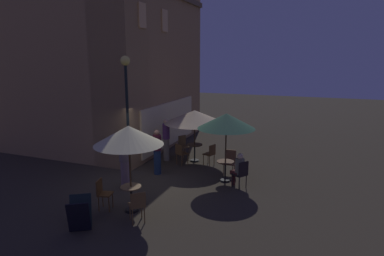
% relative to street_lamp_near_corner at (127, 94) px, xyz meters
% --- Properties ---
extents(ground_plane, '(60.00, 60.00, 0.00)m').
position_rel_street_lamp_near_corner_xyz_m(ground_plane, '(-0.16, -0.55, -3.15)').
color(ground_plane, '#322C22').
extents(cafe_building, '(7.93, 8.50, 8.19)m').
position_rel_street_lamp_near_corner_xyz_m(cafe_building, '(3.20, 3.03, 0.94)').
color(cafe_building, '#A57E4E').
rests_on(cafe_building, ground).
extents(street_lamp_near_corner, '(0.34, 0.34, 4.46)m').
position_rel_street_lamp_near_corner_xyz_m(street_lamp_near_corner, '(0.00, 0.00, 0.00)').
color(street_lamp_near_corner, black).
rests_on(street_lamp_near_corner, ground).
extents(menu_sandwich_board, '(0.83, 0.80, 0.87)m').
position_rel_street_lamp_near_corner_xyz_m(menu_sandwich_board, '(-3.53, -0.71, -2.70)').
color(menu_sandwich_board, black).
rests_on(menu_sandwich_board, ground).
extents(cafe_table_0, '(0.67, 0.67, 0.75)m').
position_rel_street_lamp_near_corner_xyz_m(cafe_table_0, '(2.94, -1.41, -2.62)').
color(cafe_table_0, black).
rests_on(cafe_table_0, ground).
extents(cafe_table_1, '(0.62, 0.62, 0.75)m').
position_rel_street_lamp_near_corner_xyz_m(cafe_table_1, '(1.16, -3.27, -2.64)').
color(cafe_table_1, black).
rests_on(cafe_table_1, ground).
extents(cafe_table_2, '(0.60, 0.60, 0.76)m').
position_rel_street_lamp_near_corner_xyz_m(cafe_table_2, '(-2.11, -1.36, -2.65)').
color(cafe_table_2, black).
rests_on(cafe_table_2, ground).
extents(patio_umbrella_0, '(2.59, 2.59, 2.23)m').
position_rel_street_lamp_near_corner_xyz_m(patio_umbrella_0, '(2.94, -1.41, -1.20)').
color(patio_umbrella_0, black).
rests_on(patio_umbrella_0, ground).
extents(patio_umbrella_1, '(2.04, 2.04, 2.49)m').
position_rel_street_lamp_near_corner_xyz_m(patio_umbrella_1, '(1.16, -3.27, -0.93)').
color(patio_umbrella_1, black).
rests_on(patio_umbrella_1, ground).
extents(patio_umbrella_2, '(1.95, 1.95, 2.54)m').
position_rel_street_lamp_near_corner_xyz_m(patio_umbrella_2, '(-2.11, -1.36, -0.88)').
color(patio_umbrella_2, black).
rests_on(patio_umbrella_2, ground).
extents(cafe_chair_0, '(0.54, 0.54, 0.96)m').
position_rel_street_lamp_near_corner_xyz_m(cafe_chair_0, '(3.40, -0.68, -2.57)').
color(cafe_chair_0, brown).
rests_on(cafe_chair_0, ground).
extents(cafe_chair_1, '(0.56, 0.56, 0.90)m').
position_rel_street_lamp_near_corner_xyz_m(cafe_chair_1, '(2.23, -1.05, -2.59)').
color(cafe_chair_1, brown).
rests_on(cafe_chair_1, ground).
extents(cafe_chair_2, '(0.51, 0.51, 0.88)m').
position_rel_street_lamp_near_corner_xyz_m(cafe_chair_2, '(2.66, -2.22, -2.61)').
color(cafe_chair_2, brown).
rests_on(cafe_chair_2, ground).
extents(cafe_chair_3, '(0.57, 0.57, 0.97)m').
position_rel_street_lamp_near_corner_xyz_m(cafe_chair_3, '(0.69, -3.97, -2.57)').
color(cafe_chair_3, black).
rests_on(cafe_chair_3, ground).
extents(cafe_chair_4, '(0.46, 0.46, 0.93)m').
position_rel_street_lamp_near_corner_xyz_m(cafe_chair_4, '(1.96, -3.22, -2.59)').
color(cafe_chair_4, brown).
rests_on(cafe_chair_4, ground).
extents(cafe_chair_5, '(0.57, 0.57, 0.91)m').
position_rel_street_lamp_near_corner_xyz_m(cafe_chair_5, '(-2.68, -1.91, -2.58)').
color(cafe_chair_5, brown).
rests_on(cafe_chair_5, ground).
extents(cafe_chair_6, '(0.47, 0.47, 0.92)m').
position_rel_street_lamp_near_corner_xyz_m(cafe_chair_6, '(-2.32, -0.52, -2.59)').
color(cafe_chair_6, brown).
rests_on(cafe_chair_6, ground).
extents(patron_seated_0, '(0.47, 0.51, 1.23)m').
position_rel_street_lamp_near_corner_xyz_m(patron_seated_0, '(0.78, -3.84, -2.45)').
color(patron_seated_0, '#471C1A').
rests_on(patron_seated_0, ground).
extents(patron_standing_1, '(0.32, 0.32, 1.74)m').
position_rel_street_lamp_near_corner_xyz_m(patron_standing_1, '(0.94, -0.64, -2.26)').
color(patron_standing_1, '#1E3048').
rests_on(patron_standing_1, ground).
extents(patron_standing_2, '(0.31, 0.31, 1.83)m').
position_rel_street_lamp_near_corner_xyz_m(patron_standing_2, '(2.60, -0.22, -2.21)').
color(patron_standing_2, '#776E5C').
rests_on(patron_standing_2, ground).
extents(patron_standing_3, '(0.37, 0.37, 1.74)m').
position_rel_street_lamp_near_corner_xyz_m(patron_standing_3, '(-0.66, -0.24, -2.27)').
color(patron_standing_3, '#816565').
rests_on(patron_standing_3, ground).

